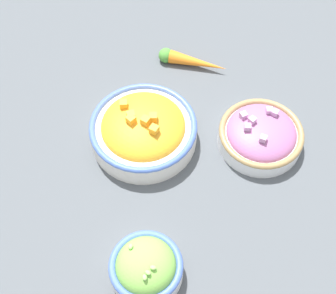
# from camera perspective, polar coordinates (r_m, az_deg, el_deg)

# --- Properties ---
(ground_plane) EXTENTS (3.00, 3.00, 0.00)m
(ground_plane) POSITION_cam_1_polar(r_m,az_deg,el_deg) (0.88, 0.00, -1.05)
(ground_plane) COLOR #4C5156
(bowl_lettuce) EXTENTS (0.12, 0.12, 0.08)m
(bowl_lettuce) POSITION_cam_1_polar(r_m,az_deg,el_deg) (0.76, -2.69, -14.45)
(bowl_lettuce) COLOR white
(bowl_lettuce) RESTS_ON ground_plane
(bowl_squash) EXTENTS (0.20, 0.20, 0.08)m
(bowl_squash) POSITION_cam_1_polar(r_m,az_deg,el_deg) (0.87, -3.04, 2.15)
(bowl_squash) COLOR silver
(bowl_squash) RESTS_ON ground_plane
(bowl_red_onion) EXTENTS (0.16, 0.16, 0.06)m
(bowl_red_onion) POSITION_cam_1_polar(r_m,az_deg,el_deg) (0.89, 11.25, 1.48)
(bowl_red_onion) COLOR white
(bowl_red_onion) RESTS_ON ground_plane
(loose_carrot) EXTENTS (0.08, 0.14, 0.03)m
(loose_carrot) POSITION_cam_1_polar(r_m,az_deg,el_deg) (1.01, 2.72, 10.45)
(loose_carrot) COLOR orange
(loose_carrot) RESTS_ON ground_plane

